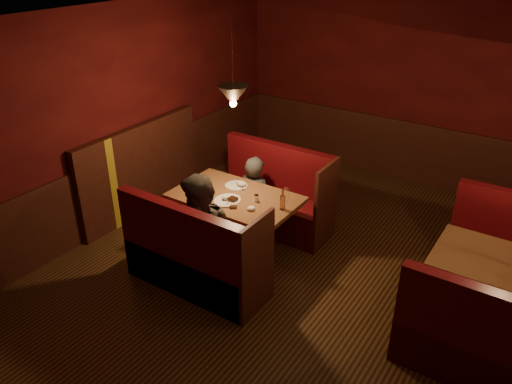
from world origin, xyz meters
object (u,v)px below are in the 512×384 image
Objects in this scene: main_bench_near at (193,262)px; diner_a at (255,182)px; second_table at (504,281)px; diner_b at (201,218)px; second_bench_near at (485,352)px; main_bench_far at (274,201)px; main_table at (237,210)px.

diner_a reaches higher than main_bench_near.
main_bench_near is 1.20× the size of second_table.
diner_b is at bearing 96.04° from main_bench_near.
second_bench_near is 0.92× the size of diner_b.
main_bench_far is 0.46m from diner_a.
diner_a is 1.29m from diner_b.
second_table is 0.97× the size of diner_a.
diner_b is (-0.00, -0.66, 0.21)m from main_table.
diner_b reaches higher than main_table.
second_bench_near is 3.06m from diner_b.
diner_b is at bearing -161.04° from second_table.
second_bench_near is at bearing 7.45° from main_bench_near.
second_table is at bearing 92.20° from second_bench_near.
main_bench_far is at bearing 92.35° from diner_b.
main_bench_far is at bearing 90.00° from main_bench_near.
second_bench_near is (2.99, -1.33, -0.01)m from main_bench_far.
diner_a is (-3.15, 1.08, 0.36)m from second_bench_near.
diner_b reaches higher than diner_a.
second_table is 3.13m from diner_a.
diner_b is (-0.02, -1.53, 0.47)m from main_bench_far.
main_bench_far is 3.27m from second_bench_near.
main_table is at bearing 91.21° from main_bench_near.
second_bench_near is (2.99, 0.39, -0.01)m from main_bench_near.
diner_b reaches higher than main_bench_far.
diner_b is at bearing -90.22° from main_table.
diner_a reaches higher than main_table.
main_bench_far is 1.17× the size of diner_a.
main_bench_near is 1.52m from diner_a.
second_bench_near reaches higher than second_table.
diner_a is at bearing 96.12° from main_bench_near.
main_table is 1.06× the size of diner_a.
diner_a is (-0.16, -0.25, 0.35)m from main_bench_far.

